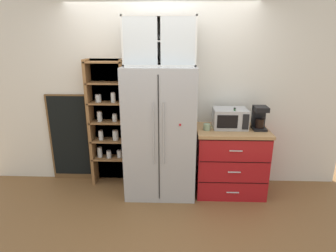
% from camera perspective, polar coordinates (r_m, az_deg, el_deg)
% --- Properties ---
extents(ground_plane, '(10.82, 10.82, 0.00)m').
position_cam_1_polar(ground_plane, '(4.01, -1.48, -13.16)').
color(ground_plane, brown).
extents(wall_back_cream, '(5.11, 0.10, 2.55)m').
position_cam_1_polar(wall_back_cream, '(3.92, -1.26, 6.20)').
color(wall_back_cream, silver).
rests_on(wall_back_cream, ground).
extents(refrigerator, '(0.91, 0.68, 1.73)m').
position_cam_1_polar(refrigerator, '(3.66, -1.56, -1.27)').
color(refrigerator, '#ADAFB5').
rests_on(refrigerator, ground).
extents(pantry_shelf_column, '(0.56, 0.26, 1.79)m').
position_cam_1_polar(pantry_shelf_column, '(4.03, -12.14, 0.77)').
color(pantry_shelf_column, brown).
rests_on(pantry_shelf_column, ground).
extents(counter_cabinet, '(0.94, 0.63, 0.91)m').
position_cam_1_polar(counter_cabinet, '(3.90, 12.67, -6.93)').
color(counter_cabinet, '#A8161C').
rests_on(counter_cabinet, ground).
extents(microwave, '(0.44, 0.33, 0.26)m').
position_cam_1_polar(microwave, '(3.74, 12.64, 1.56)').
color(microwave, '#ADAFB5').
rests_on(microwave, counter_cabinet).
extents(coffee_maker, '(0.17, 0.20, 0.31)m').
position_cam_1_polar(coffee_maker, '(3.78, 18.32, 1.65)').
color(coffee_maker, black).
rests_on(coffee_maker, counter_cabinet).
extents(mug_sage, '(0.12, 0.09, 0.08)m').
position_cam_1_polar(mug_sage, '(3.61, 8.03, -0.20)').
color(mug_sage, '#8CA37F').
rests_on(mug_sage, counter_cabinet).
extents(bottle_green, '(0.06, 0.06, 0.30)m').
position_cam_1_polar(bottle_green, '(3.65, 13.43, 1.14)').
color(bottle_green, '#285B33').
rests_on(bottle_green, counter_cabinet).
extents(upper_cabinet, '(0.88, 0.32, 0.58)m').
position_cam_1_polar(upper_cabinet, '(3.51, -1.68, 17.07)').
color(upper_cabinet, silver).
rests_on(upper_cabinet, refrigerator).
extents(chalkboard_menu, '(0.60, 0.04, 1.30)m').
position_cam_1_polar(chalkboard_menu, '(4.31, -19.56, -2.32)').
color(chalkboard_menu, brown).
rests_on(chalkboard_menu, ground).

